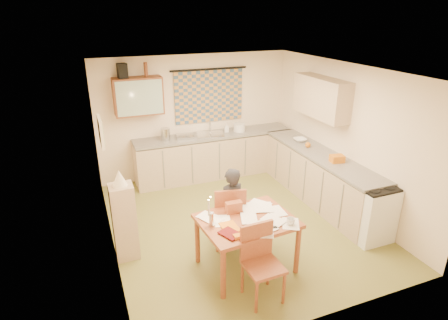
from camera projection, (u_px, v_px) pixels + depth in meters
name	position (u px, v px, depth m)	size (l,w,h in m)	color
floor	(238.00, 223.00, 6.25)	(4.00, 4.50, 0.02)	olive
ceiling	(240.00, 70.00, 5.31)	(4.00, 4.50, 0.02)	white
wall_back	(195.00, 116.00, 7.73)	(4.00, 0.02, 2.50)	beige
wall_front	(328.00, 225.00, 3.83)	(4.00, 0.02, 2.50)	beige
wall_left	(104.00, 172.00, 5.09)	(0.02, 4.50, 2.50)	beige
wall_right	(345.00, 137.00, 6.47)	(0.02, 4.50, 2.50)	beige
window_blind	(209.00, 96.00, 7.65)	(1.45, 0.03, 1.05)	#365579
curtain_rod	(209.00, 69.00, 7.42)	(0.04, 0.04, 1.60)	black
wall_cabinet	(138.00, 96.00, 6.97)	(0.90, 0.34, 0.70)	brown
wall_cabinet_glass	(140.00, 98.00, 6.83)	(0.84, 0.02, 0.64)	#99B2A5
upper_cabinet_right	(321.00, 97.00, 6.65)	(0.34, 1.30, 0.70)	tan
framed_print	(101.00, 132.00, 5.28)	(0.04, 0.50, 0.40)	#EFE6CB
print_canvas	(102.00, 131.00, 5.29)	(0.01, 0.42, 0.32)	silver
counter_back	(214.00, 155.00, 7.86)	(3.30, 0.62, 0.92)	tan
counter_right	(319.00, 177.00, 6.84)	(0.62, 2.95, 0.92)	tan
stove	(371.00, 212.00, 5.68)	(0.57, 0.57, 0.89)	white
sink	(210.00, 136.00, 7.67)	(0.55, 0.45, 0.10)	silver
tap	(210.00, 125.00, 7.78)	(0.03, 0.03, 0.28)	silver
dish_rack	(185.00, 136.00, 7.47)	(0.35, 0.30, 0.06)	silver
kettle	(165.00, 134.00, 7.30)	(0.18, 0.18, 0.24)	silver
mixing_bowl	(239.00, 127.00, 7.85)	(0.24, 0.24, 0.16)	white
soap_bottle	(226.00, 128.00, 7.80)	(0.10, 0.10, 0.19)	white
bowl	(300.00, 140.00, 7.26)	(0.25, 0.25, 0.06)	white
orange_bag	(337.00, 159.00, 6.27)	(0.22, 0.16, 0.12)	orange
fruit_orange	(308.00, 145.00, 6.94)	(0.10, 0.10, 0.10)	orange
speaker	(122.00, 71.00, 6.71)	(0.16, 0.20, 0.26)	black
bottle_green	(126.00, 71.00, 6.73)	(0.07, 0.07, 0.26)	#195926
bottle_brown	(146.00, 69.00, 6.86)	(0.07, 0.07, 0.26)	brown
dining_table	(246.00, 243.00, 5.04)	(1.29, 1.02, 0.75)	brown
chair_far	(228.00, 226.00, 5.57)	(0.54, 0.54, 0.99)	brown
chair_near	(262.00, 277.00, 4.52)	(0.45, 0.45, 0.95)	brown
person	(231.00, 209.00, 5.41)	(0.51, 0.39, 1.26)	black
shelf_stand	(124.00, 222.00, 5.19)	(0.32, 0.30, 1.12)	tan
lampshade	(119.00, 178.00, 4.94)	(0.20, 0.20, 0.22)	#EFE6CB
letter_rack	(234.00, 207.00, 5.03)	(0.22, 0.10, 0.16)	brown
mug	(291.00, 221.00, 4.77)	(0.14, 0.14, 0.09)	white
magazine	(224.00, 237.00, 4.50)	(0.28, 0.31, 0.02)	#8A0605
book	(222.00, 229.00, 4.66)	(0.21, 0.28, 0.02)	orange
orange_box	(238.00, 236.00, 4.50)	(0.12, 0.08, 0.04)	orange
eyeglasses	(272.00, 228.00, 4.69)	(0.13, 0.04, 0.02)	black
candle_holder	(211.00, 219.00, 4.73)	(0.06, 0.06, 0.18)	silver
candle	(209.00, 208.00, 4.60)	(0.02, 0.02, 0.22)	white
candle_flame	(211.00, 197.00, 4.60)	(0.02, 0.02, 0.02)	#FFCC66
papers	(253.00, 217.00, 4.94)	(1.26, 1.01, 0.02)	white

